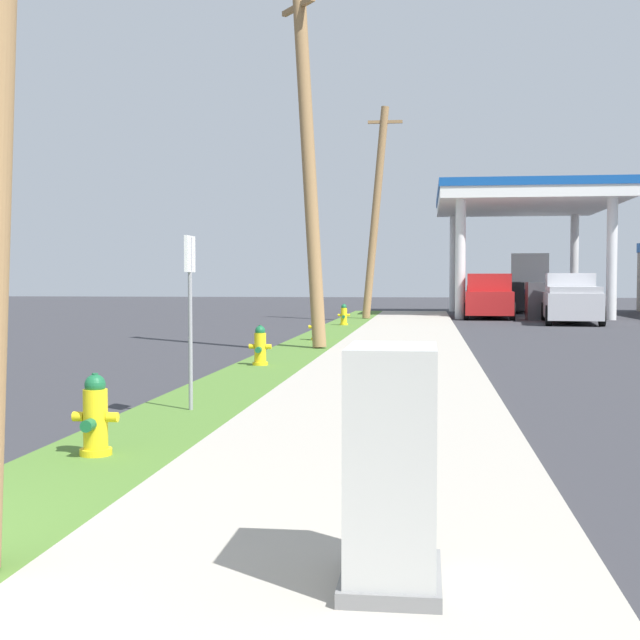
{
  "coord_description": "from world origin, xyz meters",
  "views": [
    {
      "loc": [
        3.61,
        -3.72,
        1.71
      ],
      "look_at": [
        1.4,
        13.97,
        0.87
      ],
      "focal_mm": 48.11,
      "sensor_mm": 36.0,
      "label": 1
    }
  ],
  "objects_px": {
    "street_sign_post": "(190,286)",
    "truck_silver_at_forecourt": "(571,300)",
    "car_black_by_near_pump": "(505,299)",
    "fire_hydrant_nearest": "(95,419)",
    "truck_red_on_apron": "(488,298)",
    "fire_hydrant_second": "(260,348)",
    "utility_pole_background": "(376,211)",
    "fire_hydrant_third": "(316,328)",
    "truck_navy_at_far_bay": "(529,284)",
    "fire_hydrant_fourth": "(344,316)",
    "utility_pole_midground": "(308,158)",
    "utility_cabinet": "(392,474)"
  },
  "relations": [
    {
      "from": "fire_hydrant_third",
      "to": "truck_navy_at_far_bay",
      "type": "height_order",
      "value": "truck_navy_at_far_bay"
    },
    {
      "from": "utility_pole_midground",
      "to": "truck_navy_at_far_bay",
      "type": "distance_m",
      "value": 30.32
    },
    {
      "from": "fire_hydrant_nearest",
      "to": "fire_hydrant_fourth",
      "type": "height_order",
      "value": "same"
    },
    {
      "from": "utility_cabinet",
      "to": "truck_silver_at_forecourt",
      "type": "xyz_separation_m",
      "value": [
        5.83,
        30.25,
        0.21
      ]
    },
    {
      "from": "fire_hydrant_third",
      "to": "truck_silver_at_forecourt",
      "type": "relative_size",
      "value": 0.13
    },
    {
      "from": "fire_hydrant_third",
      "to": "truck_navy_at_far_bay",
      "type": "distance_m",
      "value": 28.08
    },
    {
      "from": "fire_hydrant_third",
      "to": "truck_silver_at_forecourt",
      "type": "distance_m",
      "value": 15.01
    },
    {
      "from": "fire_hydrant_third",
      "to": "street_sign_post",
      "type": "relative_size",
      "value": 0.35
    },
    {
      "from": "fire_hydrant_second",
      "to": "fire_hydrant_nearest",
      "type": "bearing_deg",
      "value": -89.33
    },
    {
      "from": "truck_silver_at_forecourt",
      "to": "truck_red_on_apron",
      "type": "bearing_deg",
      "value": 126.11
    },
    {
      "from": "car_black_by_near_pump",
      "to": "truck_navy_at_far_bay",
      "type": "bearing_deg",
      "value": 64.71
    },
    {
      "from": "fire_hydrant_third",
      "to": "utility_pole_background",
      "type": "bearing_deg",
      "value": 86.42
    },
    {
      "from": "fire_hydrant_nearest",
      "to": "truck_red_on_apron",
      "type": "relative_size",
      "value": 0.14
    },
    {
      "from": "street_sign_post",
      "to": "truck_silver_at_forecourt",
      "type": "height_order",
      "value": "street_sign_post"
    },
    {
      "from": "utility_cabinet",
      "to": "truck_silver_at_forecourt",
      "type": "relative_size",
      "value": 0.22
    },
    {
      "from": "truck_red_on_apron",
      "to": "truck_navy_at_far_bay",
      "type": "relative_size",
      "value": 0.84
    },
    {
      "from": "fire_hydrant_second",
      "to": "utility_pole_midground",
      "type": "distance_m",
      "value": 6.08
    },
    {
      "from": "fire_hydrant_fourth",
      "to": "utility_pole_background",
      "type": "xyz_separation_m",
      "value": [
        0.8,
        5.18,
        4.06
      ]
    },
    {
      "from": "utility_pole_background",
      "to": "fire_hydrant_nearest",
      "type": "bearing_deg",
      "value": -91.86
    },
    {
      "from": "car_black_by_near_pump",
      "to": "truck_silver_at_forecourt",
      "type": "xyz_separation_m",
      "value": [
        1.59,
        -10.96,
        0.19
      ]
    },
    {
      "from": "car_black_by_near_pump",
      "to": "truck_red_on_apron",
      "type": "xyz_separation_m",
      "value": [
        -1.35,
        -6.94,
        0.19
      ]
    },
    {
      "from": "utility_pole_midground",
      "to": "truck_navy_at_far_bay",
      "type": "height_order",
      "value": "utility_pole_midground"
    },
    {
      "from": "utility_pole_background",
      "to": "truck_silver_at_forecourt",
      "type": "relative_size",
      "value": 1.55
    },
    {
      "from": "fire_hydrant_nearest",
      "to": "utility_pole_background",
      "type": "distance_m",
      "value": 27.98
    },
    {
      "from": "utility_pole_midground",
      "to": "fire_hydrant_third",
      "type": "bearing_deg",
      "value": 92.51
    },
    {
      "from": "fire_hydrant_second",
      "to": "utility_pole_background",
      "type": "height_order",
      "value": "utility_pole_background"
    },
    {
      "from": "utility_pole_background",
      "to": "fire_hydrant_second",
      "type": "bearing_deg",
      "value": -92.92
    },
    {
      "from": "fire_hydrant_second",
      "to": "truck_silver_at_forecourt",
      "type": "relative_size",
      "value": 0.13
    },
    {
      "from": "fire_hydrant_third",
      "to": "truck_silver_at_forecourt",
      "type": "xyz_separation_m",
      "value": [
        8.53,
        12.35,
        0.47
      ]
    },
    {
      "from": "utility_pole_background",
      "to": "truck_silver_at_forecourt",
      "type": "bearing_deg",
      "value": -2.95
    },
    {
      "from": "fire_hydrant_second",
      "to": "utility_pole_midground",
      "type": "xyz_separation_m",
      "value": [
        0.29,
        4.47,
        4.12
      ]
    },
    {
      "from": "fire_hydrant_fourth",
      "to": "truck_red_on_apron",
      "type": "height_order",
      "value": "truck_red_on_apron"
    },
    {
      "from": "fire_hydrant_nearest",
      "to": "utility_pole_background",
      "type": "bearing_deg",
      "value": 88.14
    },
    {
      "from": "utility_pole_background",
      "to": "fire_hydrant_fourth",
      "type": "bearing_deg",
      "value": -98.8
    },
    {
      "from": "street_sign_post",
      "to": "truck_silver_at_forecourt",
      "type": "xyz_separation_m",
      "value": [
        8.51,
        24.53,
        -0.72
      ]
    },
    {
      "from": "utility_pole_midground",
      "to": "truck_silver_at_forecourt",
      "type": "height_order",
      "value": "utility_pole_midground"
    },
    {
      "from": "truck_red_on_apron",
      "to": "truck_navy_at_far_bay",
      "type": "bearing_deg",
      "value": 74.05
    },
    {
      "from": "utility_cabinet",
      "to": "fire_hydrant_second",
      "type": "bearing_deg",
      "value": 104.46
    },
    {
      "from": "fire_hydrant_fourth",
      "to": "street_sign_post",
      "type": "height_order",
      "value": "street_sign_post"
    },
    {
      "from": "street_sign_post",
      "to": "car_black_by_near_pump",
      "type": "distance_m",
      "value": 36.18
    },
    {
      "from": "fire_hydrant_third",
      "to": "street_sign_post",
      "type": "bearing_deg",
      "value": -89.91
    },
    {
      "from": "utility_cabinet",
      "to": "truck_navy_at_far_bay",
      "type": "relative_size",
      "value": 0.19
    },
    {
      "from": "fire_hydrant_nearest",
      "to": "fire_hydrant_third",
      "type": "relative_size",
      "value": 1.0
    },
    {
      "from": "truck_silver_at_forecourt",
      "to": "street_sign_post",
      "type": "bearing_deg",
      "value": -109.12
    },
    {
      "from": "fire_hydrant_nearest",
      "to": "fire_hydrant_fourth",
      "type": "relative_size",
      "value": 1.0
    },
    {
      "from": "fire_hydrant_second",
      "to": "street_sign_post",
      "type": "bearing_deg",
      "value": -87.76
    },
    {
      "from": "truck_silver_at_forecourt",
      "to": "car_black_by_near_pump",
      "type": "bearing_deg",
      "value": 98.23
    },
    {
      "from": "fire_hydrant_fourth",
      "to": "utility_cabinet",
      "type": "xyz_separation_m",
      "value": [
        2.7,
        -25.47,
        0.26
      ]
    },
    {
      "from": "fire_hydrant_nearest",
      "to": "truck_red_on_apron",
      "type": "height_order",
      "value": "truck_red_on_apron"
    },
    {
      "from": "truck_silver_at_forecourt",
      "to": "truck_red_on_apron",
      "type": "xyz_separation_m",
      "value": [
        -2.93,
        4.02,
        0.0
      ]
    }
  ]
}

